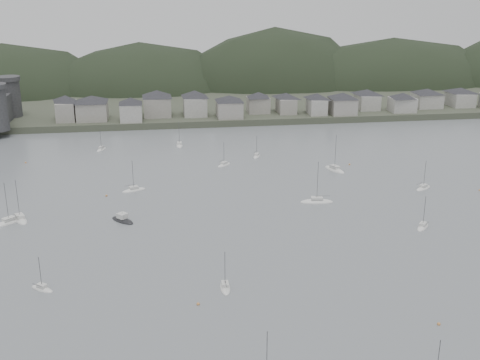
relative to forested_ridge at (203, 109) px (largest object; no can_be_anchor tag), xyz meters
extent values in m
plane|color=slate|center=(-4.83, -269.40, 11.28)|extent=(900.00, 900.00, 0.00)
cube|color=#383D2D|center=(-4.83, 25.60, 12.78)|extent=(900.00, 250.00, 3.00)
ellipsoid|color=black|center=(-115.70, 2.54, 1.14)|extent=(138.98, 92.48, 81.13)
ellipsoid|color=black|center=(-37.13, 3.46, 1.32)|extent=(132.08, 90.41, 79.74)
ellipsoid|color=black|center=(45.82, 3.53, -1.39)|extent=(133.88, 88.37, 101.41)
ellipsoid|color=black|center=(121.12, -1.49, 0.97)|extent=(165.81, 81.78, 82.55)
cylinder|color=#2F2F31|center=(-96.83, -75.40, 22.78)|extent=(10.00, 10.00, 17.00)
cube|color=#2F2F31|center=(-96.83, -89.40, 20.28)|extent=(3.50, 30.00, 12.00)
cube|color=gray|center=(-69.83, -87.44, 18.58)|extent=(8.34, 12.91, 8.59)
pyramid|color=#242428|center=(-69.83, -87.44, 24.37)|extent=(15.78, 15.78, 3.01)
cube|color=gray|center=(-58.15, -88.08, 18.46)|extent=(13.68, 13.35, 8.36)
pyramid|color=#242428|center=(-58.15, -88.08, 24.11)|extent=(20.07, 20.07, 2.93)
cube|color=#98958F|center=(-40.41, -93.38, 18.32)|extent=(9.78, 10.20, 8.08)
pyramid|color=#242428|center=(-40.41, -93.38, 23.78)|extent=(14.83, 14.83, 2.83)
cube|color=gray|center=(-28.35, -83.75, 18.83)|extent=(12.59, 13.33, 9.09)
pyramid|color=#242428|center=(-28.35, -83.75, 24.97)|extent=(19.24, 19.24, 3.18)
cube|color=#98958F|center=(-10.58, -85.30, 18.72)|extent=(10.74, 12.17, 8.87)
pyramid|color=#242428|center=(-10.58, -85.30, 24.70)|extent=(17.01, 17.01, 3.10)
cube|color=gray|center=(5.09, -91.87, 18.13)|extent=(11.63, 12.09, 7.69)
pyramid|color=#242428|center=(5.09, -91.87, 23.32)|extent=(17.61, 17.61, 2.69)
cube|color=gray|center=(20.42, -83.21, 18.00)|extent=(10.37, 9.35, 7.44)
pyramid|color=#242428|center=(20.42, -83.21, 23.03)|extent=(14.65, 14.65, 2.60)
cube|color=gray|center=(33.79, -85.61, 17.90)|extent=(8.24, 12.20, 7.22)
pyramid|color=#242428|center=(33.79, -85.61, 22.77)|extent=(15.17, 15.17, 2.53)
cube|color=#98958F|center=(47.66, -90.85, 18.02)|extent=(8.06, 10.91, 7.46)
pyramid|color=#242428|center=(47.66, -90.85, 23.05)|extent=(14.08, 14.08, 2.61)
cube|color=gray|center=(59.98, -92.34, 18.12)|extent=(11.73, 11.78, 7.66)
pyramid|color=#242428|center=(59.98, -92.34, 23.29)|extent=(17.46, 17.46, 2.68)
cube|color=#98958F|center=(75.80, -82.49, 17.95)|extent=(10.19, 13.02, 7.33)
pyramid|color=#242428|center=(75.80, -82.49, 22.90)|extent=(17.23, 17.23, 2.57)
cube|color=#98958F|center=(90.71, -91.34, 17.72)|extent=(11.70, 9.81, 6.88)
pyramid|color=#242428|center=(90.71, -91.34, 22.36)|extent=(15.97, 15.97, 2.41)
cube|color=#98958F|center=(107.57, -82.49, 17.78)|extent=(12.83, 12.48, 7.00)
pyramid|color=#242428|center=(107.57, -82.49, 22.51)|extent=(18.79, 18.79, 2.45)
cube|color=#98958F|center=(125.90, -81.98, 17.77)|extent=(11.07, 13.50, 6.97)
pyramid|color=#242428|center=(125.90, -81.98, 22.47)|extent=(18.25, 18.25, 2.44)
ellipsoid|color=white|center=(32.69, -170.52, 11.33)|extent=(6.81, 10.60, 2.03)
cube|color=silver|center=(32.69, -170.52, 12.65)|extent=(3.40, 4.12, 0.70)
cylinder|color=#3F3F42|center=(32.69, -170.52, 17.81)|extent=(0.12, 0.12, 12.66)
cylinder|color=#3F3F42|center=(32.01, -172.21, 13.20)|extent=(1.81, 4.26, 0.10)
ellipsoid|color=white|center=(-71.27, -204.69, 11.33)|extent=(8.86, 8.34, 1.85)
cube|color=silver|center=(-71.27, -204.69, 12.56)|extent=(3.76, 3.66, 0.70)
cylinder|color=#3F3F42|center=(-71.27, -204.69, 17.25)|extent=(0.12, 0.12, 11.54)
cylinder|color=#3F3F42|center=(-70.02, -205.80, 13.11)|extent=(3.17, 2.83, 0.10)
cylinder|color=#3F3F42|center=(-13.29, -282.99, 16.19)|extent=(0.12, 0.12, 9.40)
ellipsoid|color=white|center=(-16.30, -250.24, 11.33)|extent=(2.43, 6.90, 1.37)
cube|color=silver|center=(-16.30, -250.24, 12.32)|extent=(1.59, 2.44, 0.70)
cylinder|color=#3F3F42|center=(-16.30, -250.24, 15.75)|extent=(0.12, 0.12, 8.53)
cylinder|color=#3F3F42|center=(-16.25, -251.47, 12.87)|extent=(0.21, 3.07, 0.10)
ellipsoid|color=white|center=(-37.55, -182.40, 11.33)|extent=(8.29, 5.38, 1.58)
cube|color=silver|center=(-37.55, -182.40, 12.43)|extent=(3.23, 2.67, 0.70)
cylinder|color=#3F3F42|center=(-37.55, -182.40, 16.44)|extent=(0.12, 0.12, 9.90)
cylinder|color=#3F3F42|center=(-38.87, -181.85, 12.98)|extent=(3.33, 1.46, 0.10)
ellipsoid|color=white|center=(-55.85, -245.06, 11.33)|extent=(5.98, 5.22, 1.21)
cube|color=silver|center=(-55.85, -245.06, 12.24)|extent=(2.49, 2.35, 0.70)
cylinder|color=#3F3F42|center=(-55.85, -245.06, 15.27)|extent=(0.12, 0.12, 7.56)
cylinder|color=#3F3F42|center=(-56.71, -245.72, 12.79)|extent=(2.22, 1.74, 0.10)
ellipsoid|color=white|center=(17.74, -201.26, 11.33)|extent=(10.43, 4.39, 2.02)
cube|color=silver|center=(17.74, -201.26, 12.65)|extent=(3.78, 2.62, 0.70)
cylinder|color=#3F3F42|center=(17.74, -201.26, 17.81)|extent=(0.12, 0.12, 12.66)
cylinder|color=#3F3F42|center=(19.55, -201.05, 13.20)|extent=(4.54, 0.63, 0.10)
ellipsoid|color=white|center=(-51.49, -130.78, 11.33)|extent=(4.63, 7.06, 1.35)
cube|color=silver|center=(-51.49, -130.78, 12.31)|extent=(2.29, 2.76, 0.70)
cylinder|color=#3F3F42|center=(-51.49, -130.78, 15.71)|extent=(0.12, 0.12, 8.45)
cylinder|color=#3F3F42|center=(-51.02, -131.90, 12.86)|extent=(1.28, 2.84, 0.10)
ellipsoid|color=white|center=(-5.55, -158.97, 11.33)|extent=(6.36, 6.23, 1.35)
cube|color=silver|center=(-5.55, -158.97, 12.31)|extent=(2.73, 2.70, 0.70)
cylinder|color=#3F3F42|center=(-5.55, -158.97, 15.70)|extent=(0.12, 0.12, 8.43)
cylinder|color=#3F3F42|center=(-6.43, -158.13, 12.86)|extent=(2.26, 2.17, 0.10)
ellipsoid|color=white|center=(-68.68, -202.82, 11.33)|extent=(6.70, 9.64, 1.85)
cube|color=silver|center=(-68.68, -202.82, 12.56)|extent=(3.25, 3.81, 0.70)
cylinder|color=#3F3F42|center=(-68.68, -202.82, 17.28)|extent=(0.12, 0.12, 11.59)
cylinder|color=#3F3F42|center=(-69.41, -204.32, 13.11)|extent=(1.90, 3.80, 0.10)
ellipsoid|color=white|center=(41.24, -224.34, 11.33)|extent=(6.32, 6.83, 1.41)
cube|color=silver|center=(41.24, -224.34, 12.34)|extent=(2.79, 2.89, 0.70)
cylinder|color=#3F3F42|center=(41.24, -224.34, 15.90)|extent=(0.12, 0.12, 8.83)
cylinder|color=#3F3F42|center=(42.07, -225.30, 12.89)|extent=(2.15, 2.47, 0.10)
ellipsoid|color=white|center=(8.19, -149.46, 11.33)|extent=(4.45, 6.75, 1.29)
cube|color=silver|center=(8.19, -149.46, 12.28)|extent=(2.20, 2.64, 0.70)
cylinder|color=#3F3F42|center=(8.19, -149.46, 15.52)|extent=(0.12, 0.12, 8.08)
cylinder|color=#3F3F42|center=(7.73, -148.39, 12.83)|extent=(1.24, 2.71, 0.10)
ellipsoid|color=white|center=(-20.31, -128.93, 11.33)|extent=(2.93, 8.12, 1.60)
cube|color=silver|center=(-20.31, -128.93, 12.44)|extent=(1.89, 2.88, 0.70)
cylinder|color=#3F3F42|center=(-20.31, -128.93, 16.49)|extent=(0.12, 0.12, 10.01)
cylinder|color=#3F3F42|center=(-20.38, -127.49, 12.99)|extent=(0.27, 3.60, 0.10)
ellipsoid|color=white|center=(55.33, -193.98, 11.33)|extent=(7.47, 6.11, 1.48)
cube|color=silver|center=(55.33, -193.98, 12.38)|extent=(3.06, 2.80, 0.70)
cylinder|color=#3F3F42|center=(55.33, -193.98, 16.11)|extent=(0.12, 0.12, 9.26)
cylinder|color=#3F3F42|center=(54.22, -193.23, 12.93)|extent=(2.82, 1.95, 0.10)
ellipsoid|color=black|center=(-40.07, -207.83, 11.33)|extent=(7.83, 8.19, 1.83)
cube|color=silver|center=(-40.07, -207.83, 12.90)|extent=(3.41, 3.42, 1.40)
cylinder|color=#3F3F42|center=(-40.07, -207.83, 13.80)|extent=(0.10, 0.10, 1.20)
sphere|color=#CE8744|center=(23.28, -270.87, 11.43)|extent=(0.70, 0.70, 0.70)
sphere|color=#CE8744|center=(40.11, -164.87, 11.43)|extent=(0.70, 0.70, 0.70)
sphere|color=#CE8744|center=(-77.90, -145.38, 11.43)|extent=(0.70, 0.70, 0.70)
sphere|color=#CE8744|center=(-45.90, -186.32, 11.43)|extent=(0.70, 0.70, 0.70)
sphere|color=#CE8744|center=(-22.68, -256.45, 11.43)|extent=(0.70, 0.70, 0.70)
sphere|color=#CE8744|center=(72.43, -198.36, 11.43)|extent=(0.70, 0.70, 0.70)
camera|label=1|loc=(-29.86, -365.59, 74.90)|focal=44.58mm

